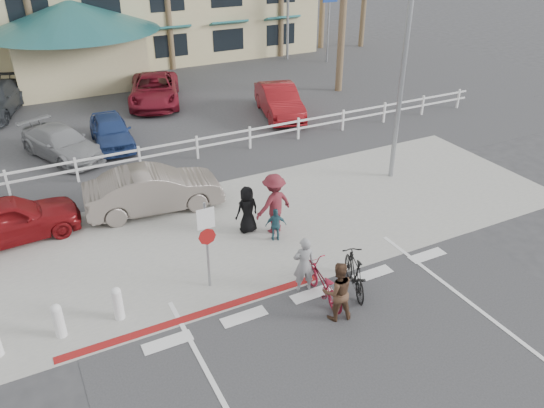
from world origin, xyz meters
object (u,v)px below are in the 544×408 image
bike_red (323,283)px  car_red_compact (7,220)px  sign_post (207,241)px  bike_black (355,273)px  car_white_sedan (154,190)px

bike_red → car_red_compact: (-7.09, 6.87, 0.23)m
sign_post → bike_black: bearing=-29.5°
sign_post → car_red_compact: size_ratio=0.68×
sign_post → bike_black: 4.01m
sign_post → bike_red: size_ratio=1.54×
car_white_sedan → car_red_compact: car_white_sedan is taller
sign_post → car_white_sedan: sign_post is taller
bike_black → bike_red: bearing=15.4°
bike_black → car_white_sedan: 7.66m
bike_red → car_red_compact: size_ratio=0.44×
bike_red → car_red_compact: car_red_compact is taller
bike_red → car_white_sedan: size_ratio=0.41×
car_red_compact → sign_post: bearing=-141.3°
sign_post → car_red_compact: sign_post is taller
bike_red → bike_black: bearing=177.8°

